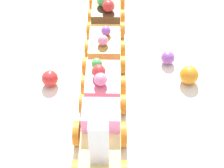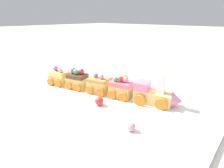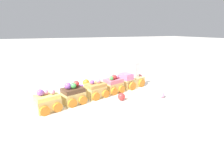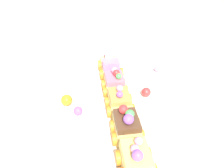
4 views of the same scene
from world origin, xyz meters
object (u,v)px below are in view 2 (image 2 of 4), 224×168
Objects in this scene: cake_car_strawberry at (121,89)px; cake_car_lemon at (59,78)px; cake_car_caramel at (99,85)px; cake_car_chocolate at (78,80)px; gumball_red at (99,101)px; gumball_purple at (112,80)px; gumball_orange at (125,78)px; gumball_pink at (131,127)px; cake_train_locomotive at (156,95)px.

cake_car_strawberry is 1.00× the size of cake_car_lemon.
cake_car_lemon is at bearing 179.98° from cake_car_caramel.
cake_car_chocolate reaches higher than gumball_red.
gumball_purple is at bearing 120.79° from gumball_red.
gumball_purple is 0.05m from gumball_orange.
gumball_pink is at bearing -30.65° from cake_car_chocolate.
cake_car_lemon reaches higher than gumball_purple.
cake_car_chocolate is 0.13m from gumball_purple.
cake_train_locomotive is 0.11m from cake_car_strawberry.
cake_car_lemon is 0.19m from gumball_purple.
cake_train_locomotive is 0.16m from gumball_red.
cake_car_caramel is 0.13m from gumball_orange.
gumball_pink is at bearing -96.58° from cake_train_locomotive.
cake_car_caramel is at bearing -0.02° from cake_car_chocolate.
cake_car_strawberry is at bearing -0.11° from cake_car_chocolate.
cake_car_caramel is 1.00× the size of cake_car_lemon.
cake_train_locomotive is 0.19m from gumball_orange.
gumball_orange is at bearing 31.35° from cake_car_lemon.
cake_train_locomotive is 4.88× the size of gumball_orange.
cake_car_chocolate is at bearing 179.98° from cake_car_caramel.
gumball_purple is at bearing 129.43° from cake_car_strawberry.
gumball_orange is at bearing 45.28° from cake_car_chocolate.
gumball_pink is at bearing -24.15° from cake_car_lemon.
cake_car_lemon reaches higher than gumball_red.
cake_train_locomotive is at bearing -25.28° from gumball_orange.
gumball_red is (-0.11, -0.11, -0.01)m from cake_train_locomotive.
cake_car_strawberry reaches higher than cake_car_caramel.
gumball_pink is at bearing -59.13° from cake_car_strawberry.
gumball_pink is (0.02, -0.15, -0.02)m from cake_train_locomotive.
gumball_red reaches higher than gumball_purple.
gumball_orange is 1.15× the size of gumball_red.
gumball_pink is (0.14, -0.04, -0.00)m from gumball_red.
cake_car_strawberry reaches higher than cake_car_lemon.
cake_car_strawberry is 0.13m from gumball_orange.
cake_car_chocolate reaches higher than gumball_orange.
cake_car_lemon is (-0.34, -0.09, -0.00)m from cake_train_locomotive.
cake_train_locomotive is at bearing 0.17° from cake_car_strawberry.
cake_car_chocolate is at bearing 179.89° from cake_car_strawberry.
cake_car_chocolate is 1.00× the size of cake_car_lemon.
gumball_purple is at bearing 49.79° from cake_car_chocolate.
cake_car_chocolate is at bearing -119.47° from gumball_orange.
cake_train_locomotive is 1.75× the size of cake_car_strawberry.
cake_car_caramel is at bearing 179.78° from cake_car_strawberry.
cake_train_locomotive is 1.75× the size of cake_car_caramel.
gumball_orange is 0.20m from gumball_red.
cake_train_locomotive is 0.15m from gumball_pink.
cake_car_chocolate is 0.18m from gumball_orange.
cake_train_locomotive reaches higher than cake_car_strawberry.
cake_car_lemon is at bearing 174.89° from gumball_red.
gumball_red is at bearing -20.36° from cake_car_lemon.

